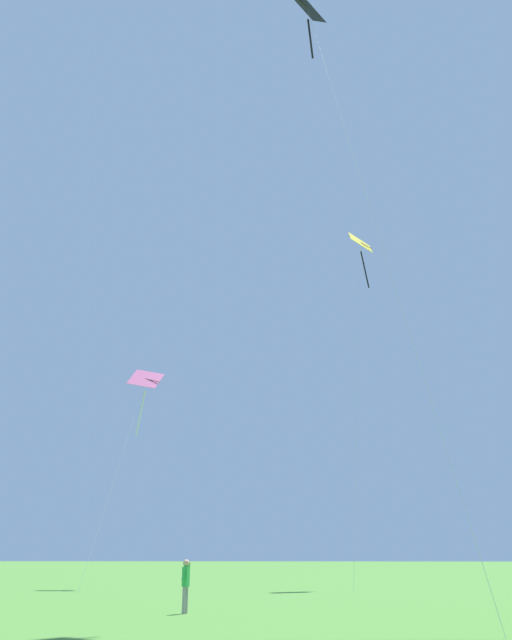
% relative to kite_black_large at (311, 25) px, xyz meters
% --- Properties ---
extents(kite_black_large, '(4.24, 10.18, 27.94)m').
position_rel_kite_black_large_xyz_m(kite_black_large, '(0.00, 0.00, 0.00)').
color(kite_black_large, black).
rests_on(kite_black_large, ground_plane).
extents(kite_pink_low, '(2.18, 7.19, 13.04)m').
position_rel_kite_black_large_xyz_m(kite_pink_low, '(-10.63, 14.69, -14.47)').
color(kite_pink_low, pink).
rests_on(kite_pink_low, ground_plane).
extents(kite_yellow_diamond, '(3.14, 8.22, 24.07)m').
position_rel_kite_black_large_xyz_m(kite_yellow_diamond, '(3.92, 17.72, -3.92)').
color(kite_yellow_diamond, yellow).
rests_on(kite_yellow_diamond, ground_plane).
extents(person_with_spool, '(0.23, 0.50, 1.56)m').
position_rel_kite_black_large_xyz_m(person_with_spool, '(-4.68, -2.92, -24.87)').
color(person_with_spool, gray).
rests_on(person_with_spool, ground_plane).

